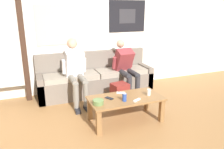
# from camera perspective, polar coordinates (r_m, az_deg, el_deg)

# --- Properties ---
(ground_plane) EXTENTS (18.00, 18.00, 0.00)m
(ground_plane) POSITION_cam_1_polar(r_m,az_deg,el_deg) (3.07, 7.75, -18.10)
(ground_plane) COLOR #9E7042
(wall_back) EXTENTS (10.00, 0.07, 2.55)m
(wall_back) POSITION_cam_1_polar(r_m,az_deg,el_deg) (4.80, -5.90, 11.06)
(wall_back) COLOR white
(wall_back) RESTS_ON ground_plane
(couch) EXTENTS (2.43, 0.65, 0.87)m
(couch) POSITION_cam_1_polar(r_m,az_deg,el_deg) (4.70, -4.21, -1.23)
(couch) COLOR #70665B
(couch) RESTS_ON ground_plane
(coffee_table) EXTENTS (1.17, 0.58, 0.40)m
(coffee_table) POSITION_cam_1_polar(r_m,az_deg,el_deg) (3.50, 3.57, -7.04)
(coffee_table) COLOR olive
(coffee_table) RESTS_ON ground_plane
(person_seated_adult) EXTENTS (0.47, 0.88, 1.21)m
(person_seated_adult) POSITION_cam_1_polar(r_m,az_deg,el_deg) (4.17, -9.49, 1.37)
(person_seated_adult) COLOR gray
(person_seated_adult) RESTS_ON ground_plane
(person_seated_teen) EXTENTS (0.47, 0.94, 1.12)m
(person_seated_teen) POSITION_cam_1_polar(r_m,az_deg,el_deg) (4.53, 3.57, 2.22)
(person_seated_teen) COLOR #2D2D33
(person_seated_teen) RESTS_ON ground_plane
(backpack) EXTENTS (0.34, 0.33, 0.40)m
(backpack) POSITION_cam_1_polar(r_m,az_deg,el_deg) (4.17, 2.12, -5.14)
(backpack) COLOR maroon
(backpack) RESTS_ON ground_plane
(ceramic_bowl) EXTENTS (0.17, 0.17, 0.07)m
(ceramic_bowl) POSITION_cam_1_polar(r_m,az_deg,el_deg) (3.23, -3.63, -7.11)
(ceramic_bowl) COLOR #607F47
(ceramic_bowl) RESTS_ON coffee_table
(pillar_candle) EXTENTS (0.06, 0.06, 0.12)m
(pillar_candle) POSITION_cam_1_polar(r_m,az_deg,el_deg) (3.58, 9.57, -4.60)
(pillar_candle) COLOR silver
(pillar_candle) RESTS_ON coffee_table
(drink_can_blue) EXTENTS (0.07, 0.07, 0.12)m
(drink_can_blue) POSITION_cam_1_polar(r_m,az_deg,el_deg) (3.32, 3.26, -5.96)
(drink_can_blue) COLOR #28479E
(drink_can_blue) RESTS_ON coffee_table
(game_controller_near_left) EXTENTS (0.15, 0.09, 0.03)m
(game_controller_near_left) POSITION_cam_1_polar(r_m,az_deg,el_deg) (3.63, 2.34, -4.77)
(game_controller_near_left) COLOR white
(game_controller_near_left) RESTS_ON coffee_table
(game_controller_near_right) EXTENTS (0.14, 0.09, 0.03)m
(game_controller_near_right) POSITION_cam_1_polar(r_m,az_deg,el_deg) (3.37, 6.51, -6.64)
(game_controller_near_right) COLOR white
(game_controller_near_right) RESTS_ON coffee_table
(cell_phone) EXTENTS (0.13, 0.15, 0.01)m
(cell_phone) POSITION_cam_1_polar(r_m,az_deg,el_deg) (3.43, -0.75, -6.19)
(cell_phone) COLOR black
(cell_phone) RESTS_ON coffee_table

